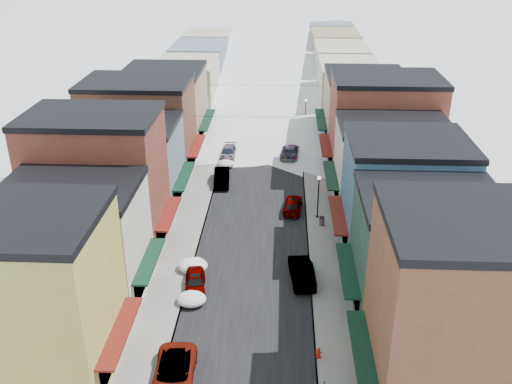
# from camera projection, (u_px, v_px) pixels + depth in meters

# --- Properties ---
(road) EXTENTS (10.00, 160.00, 0.01)m
(road) POSITION_uv_depth(u_px,v_px,m) (267.00, 117.00, 88.02)
(road) COLOR black
(road) RESTS_ON ground
(sidewalk_left) EXTENTS (3.20, 160.00, 0.15)m
(sidewalk_left) POSITION_uv_depth(u_px,v_px,m) (224.00, 115.00, 88.27)
(sidewalk_left) COLOR gray
(sidewalk_left) RESTS_ON ground
(sidewalk_right) EXTENTS (3.20, 160.00, 0.15)m
(sidewalk_right) POSITION_uv_depth(u_px,v_px,m) (309.00, 117.00, 87.70)
(sidewalk_right) COLOR gray
(sidewalk_right) RESTS_ON ground
(curb_left) EXTENTS (0.10, 160.00, 0.15)m
(curb_left) POSITION_uv_depth(u_px,v_px,m) (234.00, 116.00, 88.21)
(curb_left) COLOR slate
(curb_left) RESTS_ON ground
(curb_right) EXTENTS (0.10, 160.00, 0.15)m
(curb_right) POSITION_uv_depth(u_px,v_px,m) (299.00, 117.00, 87.76)
(curb_right) COLOR slate
(curb_right) RESTS_ON ground
(bldg_l_yellow) EXTENTS (11.30, 8.70, 11.50)m
(bldg_l_yellow) POSITION_uv_depth(u_px,v_px,m) (28.00, 296.00, 35.47)
(bldg_l_yellow) COLOR gold
(bldg_l_yellow) RESTS_ON ground
(bldg_l_cream) EXTENTS (11.30, 8.20, 9.50)m
(bldg_l_cream) POSITION_uv_depth(u_px,v_px,m) (75.00, 242.00, 43.58)
(bldg_l_cream) COLOR beige
(bldg_l_cream) RESTS_ON ground
(bldg_l_brick_near) EXTENTS (12.30, 8.20, 12.50)m
(bldg_l_brick_near) POSITION_uv_depth(u_px,v_px,m) (98.00, 181.00, 50.21)
(bldg_l_brick_near) COLOR maroon
(bldg_l_brick_near) RESTS_ON ground
(bldg_l_grayblue) EXTENTS (11.30, 9.20, 9.00)m
(bldg_l_grayblue) POSITION_uv_depth(u_px,v_px,m) (130.00, 163.00, 58.63)
(bldg_l_grayblue) COLOR slate
(bldg_l_grayblue) RESTS_ON ground
(bldg_l_brick_far) EXTENTS (13.30, 9.20, 11.00)m
(bldg_l_brick_far) POSITION_uv_depth(u_px,v_px,m) (139.00, 126.00, 66.40)
(bldg_l_brick_far) COLOR brown
(bldg_l_brick_far) RESTS_ON ground
(bldg_l_tan) EXTENTS (11.30, 11.20, 10.00)m
(bldg_l_tan) POSITION_uv_depth(u_px,v_px,m) (165.00, 106.00, 75.62)
(bldg_l_tan) COLOR #9D7F67
(bldg_l_tan) RESTS_ON ground
(bldg_r_brick_near) EXTENTS (12.30, 9.20, 12.50)m
(bldg_r_brick_near) POSITION_uv_depth(u_px,v_px,m) (471.00, 312.00, 33.17)
(bldg_r_brick_near) COLOR brown
(bldg_r_brick_near) RESTS_ON ground
(bldg_r_green) EXTENTS (11.30, 9.20, 9.50)m
(bldg_r_green) POSITION_uv_depth(u_px,v_px,m) (425.00, 254.00, 41.98)
(bldg_r_green) COLOR #1C3B30
(bldg_r_green) RESTS_ON ground
(bldg_r_blue) EXTENTS (11.30, 9.20, 10.50)m
(bldg_r_blue) POSITION_uv_depth(u_px,v_px,m) (403.00, 195.00, 49.91)
(bldg_r_blue) COLOR #345A76
(bldg_r_blue) RESTS_ON ground
(bldg_r_cream) EXTENTS (12.30, 9.20, 9.00)m
(bldg_r_cream) POSITION_uv_depth(u_px,v_px,m) (391.00, 165.00, 58.36)
(bldg_r_cream) COLOR beige
(bldg_r_cream) RESTS_ON ground
(bldg_r_brick_far) EXTENTS (13.30, 9.20, 11.50)m
(bldg_r_brick_far) POSITION_uv_depth(u_px,v_px,m) (384.00, 125.00, 65.95)
(bldg_r_brick_far) COLOR maroon
(bldg_r_brick_far) RESTS_ON ground
(bldg_r_tan) EXTENTS (11.30, 11.20, 9.50)m
(bldg_r_tan) POSITION_uv_depth(u_px,v_px,m) (364.00, 109.00, 75.47)
(bldg_r_tan) COLOR tan
(bldg_r_tan) RESTS_ON ground
(distant_blocks) EXTENTS (34.00, 55.00, 8.00)m
(distant_blocks) POSITION_uv_depth(u_px,v_px,m) (271.00, 59.00, 107.15)
(distant_blocks) COLOR gray
(distant_blocks) RESTS_ON ground
(overhead_cables) EXTENTS (16.40, 15.04, 0.04)m
(overhead_cables) POSITION_uv_depth(u_px,v_px,m) (264.00, 100.00, 74.08)
(overhead_cables) COLOR black
(overhead_cables) RESTS_ON ground
(car_white_suv) EXTENTS (2.85, 5.72, 1.56)m
(car_white_suv) POSITION_uv_depth(u_px,v_px,m) (174.00, 374.00, 36.27)
(car_white_suv) COLOR silver
(car_white_suv) RESTS_ON ground
(car_silver_sedan) EXTENTS (2.16, 4.23, 1.38)m
(car_silver_sedan) POSITION_uv_depth(u_px,v_px,m) (195.00, 282.00, 45.80)
(car_silver_sedan) COLOR #9C9EA4
(car_silver_sedan) RESTS_ON ground
(car_dark_hatch) EXTENTS (2.09, 4.98, 1.60)m
(car_dark_hatch) POSITION_uv_depth(u_px,v_px,m) (222.00, 177.00, 64.64)
(car_dark_hatch) COLOR black
(car_dark_hatch) RESTS_ON ground
(car_silver_wagon) EXTENTS (1.94, 4.62, 1.33)m
(car_silver_wagon) POSITION_uv_depth(u_px,v_px,m) (228.00, 152.00, 72.17)
(car_silver_wagon) COLOR #A7ABB0
(car_silver_wagon) RESTS_ON ground
(car_green_sedan) EXTENTS (2.32, 5.23, 1.67)m
(car_green_sedan) POSITION_uv_depth(u_px,v_px,m) (302.00, 271.00, 46.96)
(car_green_sedan) COLOR black
(car_green_sedan) RESTS_ON ground
(car_gray_suv) EXTENTS (2.23, 4.57, 1.50)m
(car_gray_suv) POSITION_uv_depth(u_px,v_px,m) (293.00, 204.00, 58.53)
(car_gray_suv) COLOR gray
(car_gray_suv) RESTS_ON ground
(car_black_sedan) EXTENTS (2.72, 5.60, 1.57)m
(car_black_sedan) POSITION_uv_depth(u_px,v_px,m) (290.00, 151.00, 72.23)
(car_black_sedan) COLOR black
(car_black_sedan) RESTS_ON ground
(car_lane_silver) EXTENTS (2.13, 4.70, 1.57)m
(car_lane_silver) POSITION_uv_depth(u_px,v_px,m) (263.00, 109.00, 89.12)
(car_lane_silver) COLOR #A6A8AF
(car_lane_silver) RESTS_ON ground
(car_lane_white) EXTENTS (3.24, 6.15, 1.65)m
(car_lane_white) POSITION_uv_depth(u_px,v_px,m) (281.00, 96.00, 95.79)
(car_lane_white) COLOR silver
(car_lane_white) RESTS_ON ground
(fire_hydrant) EXTENTS (0.46, 0.34, 0.78)m
(fire_hydrant) POSITION_uv_depth(u_px,v_px,m) (318.00, 353.00, 38.44)
(fire_hydrant) COLOR red
(fire_hydrant) RESTS_ON sidewalk_right
(trash_can) EXTENTS (0.54, 0.54, 0.91)m
(trash_can) POSITION_uv_depth(u_px,v_px,m) (322.00, 221.00, 55.47)
(trash_can) COLOR #505355
(trash_can) RESTS_ON sidewalk_right
(streetlamp_near) EXTENTS (0.37, 0.37, 4.46)m
(streetlamp_near) POSITION_uv_depth(u_px,v_px,m) (318.00, 192.00, 56.07)
(streetlamp_near) COLOR black
(streetlamp_near) RESTS_ON sidewalk_right
(streetlamp_far) EXTENTS (0.34, 0.34, 4.10)m
(streetlamp_far) POSITION_uv_depth(u_px,v_px,m) (306.00, 109.00, 82.08)
(streetlamp_far) COLOR black
(streetlamp_far) RESTS_ON sidewalk_right
(snow_pile_near) EXTENTS (2.30, 2.61, 0.97)m
(snow_pile_near) POSITION_uv_depth(u_px,v_px,m) (192.00, 298.00, 44.17)
(snow_pile_near) COLOR white
(snow_pile_near) RESTS_ON ground
(snow_pile_mid) EXTENTS (2.56, 2.77, 1.08)m
(snow_pile_mid) POSITION_uv_depth(u_px,v_px,m) (193.00, 265.00, 48.40)
(snow_pile_mid) COLOR white
(snow_pile_mid) RESTS_ON ground
(snow_pile_far) EXTENTS (2.15, 2.52, 0.91)m
(snow_pile_far) POSITION_uv_depth(u_px,v_px,m) (226.00, 164.00, 69.39)
(snow_pile_far) COLOR white
(snow_pile_far) RESTS_ON ground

